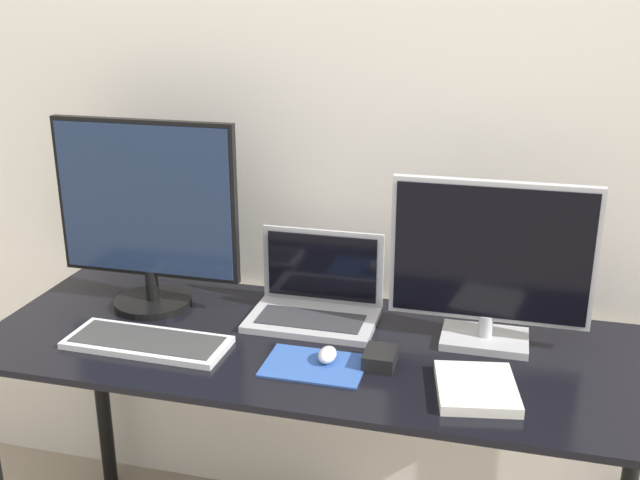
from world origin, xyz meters
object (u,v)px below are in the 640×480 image
book (476,388)px  power_brick (380,358)px  keyboard (147,342)px  laptop (316,297)px  mouse (327,355)px  monitor_left (147,213)px  monitor_right (491,263)px

book → power_brick: power_brick is taller
keyboard → power_brick: 0.59m
laptop → keyboard: bearing=-143.3°
laptop → book: bearing=-33.7°
power_brick → mouse: bearing=-170.6°
monitor_left → power_brick: size_ratio=5.57×
monitor_right → power_brick: (-0.24, -0.19, -0.20)m
laptop → mouse: (0.09, -0.25, -0.03)m
book → power_brick: 0.24m
monitor_left → monitor_right: 0.92m
keyboard → mouse: size_ratio=6.02×
keyboard → laptop: bearing=36.7°
laptop → mouse: 0.27m
monitor_right → laptop: bearing=174.6°
mouse → laptop: bearing=110.5°
power_brick → monitor_left: bearing=164.8°
laptop → book: (0.45, -0.30, -0.04)m
power_brick → book: bearing=-17.0°
mouse → power_brick: size_ratio=0.73×
monitor_right → book: 0.33m
mouse → book: bearing=-8.0°
monitor_right → mouse: bearing=-150.1°
mouse → power_brick: same height
laptop → mouse: bearing=-69.5°
monitor_left → power_brick: monitor_left is taller
monitor_left → power_brick: bearing=-15.2°
mouse → power_brick: 0.13m
mouse → monitor_right: bearing=29.9°
laptop → book: size_ratio=1.46×
laptop → keyboard: 0.46m
laptop → monitor_left: bearing=-174.7°
monitor_right → mouse: monitor_right is taller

